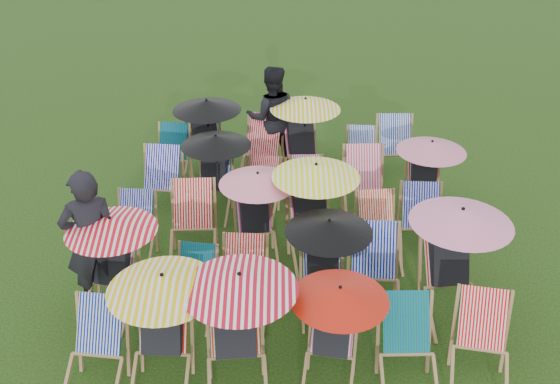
{
  "coord_description": "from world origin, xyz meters",
  "views": [
    {
      "loc": [
        -0.04,
        -7.01,
        5.16
      ],
      "look_at": [
        -0.05,
        0.34,
        0.9
      ],
      "focal_mm": 40.0,
      "sensor_mm": 36.0,
      "label": 1
    }
  ],
  "objects_px": {
    "deckchair_29": "(397,152)",
    "person_rear": "(272,117)",
    "person_left": "(91,240)",
    "deckchair_0": "(93,354)",
    "deckchair_5": "(482,348)"
  },
  "relations": [
    {
      "from": "deckchair_29",
      "to": "person_rear",
      "type": "bearing_deg",
      "value": 165.63
    },
    {
      "from": "deckchair_29",
      "to": "person_left",
      "type": "bearing_deg",
      "value": -143.07
    },
    {
      "from": "person_left",
      "to": "person_rear",
      "type": "bearing_deg",
      "value": -140.35
    },
    {
      "from": "deckchair_0",
      "to": "deckchair_5",
      "type": "xyz_separation_m",
      "value": [
        4.06,
        0.08,
        0.01
      ]
    },
    {
      "from": "deckchair_0",
      "to": "deckchair_29",
      "type": "relative_size",
      "value": 0.92
    },
    {
      "from": "deckchair_29",
      "to": "person_rear",
      "type": "xyz_separation_m",
      "value": [
        -2.1,
        0.51,
        0.4
      ]
    },
    {
      "from": "deckchair_0",
      "to": "person_left",
      "type": "bearing_deg",
      "value": 109.43
    },
    {
      "from": "deckchair_5",
      "to": "person_left",
      "type": "height_order",
      "value": "person_left"
    },
    {
      "from": "deckchair_29",
      "to": "person_left",
      "type": "relative_size",
      "value": 0.54
    },
    {
      "from": "deckchair_5",
      "to": "person_left",
      "type": "xyz_separation_m",
      "value": [
        -4.37,
        1.31,
        0.47
      ]
    },
    {
      "from": "deckchair_0",
      "to": "person_left",
      "type": "height_order",
      "value": "person_left"
    },
    {
      "from": "deckchair_29",
      "to": "deckchair_5",
      "type": "bearing_deg",
      "value": -88.54
    },
    {
      "from": "deckchair_0",
      "to": "person_left",
      "type": "xyz_separation_m",
      "value": [
        -0.31,
        1.39,
        0.48
      ]
    },
    {
      "from": "deckchair_5",
      "to": "person_rear",
      "type": "xyz_separation_m",
      "value": [
        -2.27,
        5.06,
        0.44
      ]
    },
    {
      "from": "person_left",
      "to": "person_rear",
      "type": "xyz_separation_m",
      "value": [
        2.11,
        3.75,
        -0.03
      ]
    }
  ]
}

